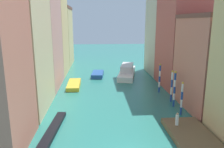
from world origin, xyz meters
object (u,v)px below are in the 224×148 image
motorboat_0 (74,85)px  mooring_pole_1 (174,89)px  mooring_pole_2 (172,86)px  person_on_dock (177,119)px  mooring_pole_3 (160,78)px  waterfront_dock (190,134)px  motorboat_1 (98,74)px  gondola_black (51,132)px  mooring_pole_0 (182,98)px  vaporetto_white (127,71)px

motorboat_0 → mooring_pole_1: bearing=-36.4°
mooring_pole_2 → motorboat_0: mooring_pole_2 is taller
person_on_dock → mooring_pole_3: bearing=82.5°
waterfront_dock → person_on_dock: 1.96m
mooring_pole_2 → motorboat_0: size_ratio=0.69×
person_on_dock → motorboat_1: person_on_dock is taller
waterfront_dock → gondola_black: 14.50m
mooring_pole_0 → mooring_pole_2: mooring_pole_2 is taller
person_on_dock → mooring_pole_2: mooring_pole_2 is taller
mooring_pole_2 → person_on_dock: bearing=-104.6°
mooring_pole_1 → mooring_pole_2: mooring_pole_1 is taller
motorboat_1 → mooring_pole_0: bearing=-64.3°
waterfront_dock → motorboat_0: size_ratio=0.99×
mooring_pole_2 → motorboat_0: bearing=149.1°
motorboat_1 → motorboat_0: bearing=-120.2°
person_on_dock → motorboat_1: (-8.38, 25.41, -0.79)m
mooring_pole_3 → vaporetto_white: mooring_pole_3 is taller
mooring_pole_2 → mooring_pole_3: size_ratio=0.97×
mooring_pole_0 → mooring_pole_3: mooring_pole_3 is taller
vaporetto_white → gondola_black: size_ratio=1.28×
mooring_pole_3 → gondola_black: 20.47m
mooring_pole_3 → vaporetto_white: 12.90m
mooring_pole_1 → mooring_pole_3: 6.43m
mooring_pole_3 → waterfront_dock: bearing=-93.4°
mooring_pole_2 → motorboat_0: 17.71m
waterfront_dock → person_on_dock: size_ratio=4.77×
waterfront_dock → mooring_pole_3: 14.99m
mooring_pole_0 → mooring_pole_1: (0.08, 2.96, 0.37)m
mooring_pole_2 → motorboat_1: mooring_pole_2 is taller
waterfront_dock → motorboat_0: 23.66m
mooring_pole_0 → vaporetto_white: size_ratio=0.34×
gondola_black → motorboat_1: bearing=78.5°
person_on_dock → mooring_pole_0: (1.96, 3.94, 1.00)m
motorboat_0 → motorboat_1: bearing=59.8°
mooring_pole_0 → mooring_pole_1: bearing=88.5°
gondola_black → motorboat_0: motorboat_0 is taller
motorboat_1 → person_on_dock: bearing=-71.7°
person_on_dock → mooring_pole_3: 13.50m
mooring_pole_1 → mooring_pole_3: mooring_pole_1 is taller
motorboat_0 → mooring_pole_2: bearing=-30.9°
motorboat_0 → motorboat_1: size_ratio=1.21×
mooring_pole_0 → motorboat_0: bearing=136.8°
waterfront_dock → gondola_black: bearing=174.4°
mooring_pole_3 → vaporetto_white: (-3.71, 12.26, -1.54)m
waterfront_dock → gondola_black: waterfront_dock is taller
waterfront_dock → motorboat_1: size_ratio=1.20×
mooring_pole_3 → motorboat_0: bearing=162.8°
waterfront_dock → person_on_dock: bearing=120.5°
mooring_pole_2 → mooring_pole_0: bearing=-93.9°
mooring_pole_2 → vaporetto_white: bearing=104.2°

